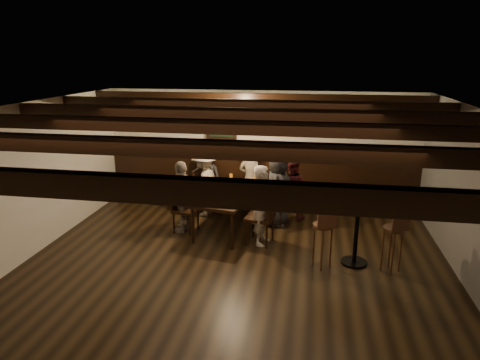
% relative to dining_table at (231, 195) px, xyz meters
% --- Properties ---
extents(room, '(7.00, 7.00, 7.00)m').
position_rel_dining_table_xyz_m(room, '(0.06, 0.18, 0.44)').
color(room, black).
rests_on(room, ground).
extents(dining_table, '(1.15, 1.95, 0.69)m').
position_rel_dining_table_xyz_m(dining_table, '(0.00, 0.00, 0.00)').
color(dining_table, black).
rests_on(dining_table, floor).
extents(chair_left_near, '(0.50, 0.50, 0.93)m').
position_rel_dining_table_xyz_m(chair_left_near, '(-0.62, 0.58, -0.34)').
color(chair_left_near, black).
rests_on(chair_left_near, floor).
extents(chair_left_far, '(0.46, 0.46, 0.86)m').
position_rel_dining_table_xyz_m(chair_left_far, '(-0.79, -0.31, -0.36)').
color(chair_left_far, black).
rests_on(chair_left_far, floor).
extents(chair_right_near, '(0.47, 0.47, 0.88)m').
position_rel_dining_table_xyz_m(chair_right_near, '(0.79, 0.31, -0.36)').
color(chair_right_near, black).
rests_on(chair_right_near, floor).
extents(chair_right_far, '(0.52, 0.52, 0.97)m').
position_rel_dining_table_xyz_m(chair_right_far, '(0.62, -0.58, -0.33)').
color(chair_right_far, black).
rests_on(chair_right_far, floor).
extents(person_bench_left, '(0.68, 0.51, 1.26)m').
position_rel_dining_table_xyz_m(person_bench_left, '(-0.71, 1.05, 0.00)').
color(person_bench_left, '#272729').
rests_on(person_bench_left, floor).
extents(person_bench_centre, '(0.53, 0.40, 1.31)m').
position_rel_dining_table_xyz_m(person_bench_centre, '(0.20, 1.03, 0.03)').
color(person_bench_centre, gray).
rests_on(person_bench_centre, floor).
extents(person_bench_right, '(0.66, 0.56, 1.21)m').
position_rel_dining_table_xyz_m(person_bench_right, '(1.05, 0.71, -0.03)').
color(person_bench_right, maroon).
rests_on(person_bench_right, floor).
extents(person_left_near, '(0.64, 0.93, 1.32)m').
position_rel_dining_table_xyz_m(person_left_near, '(-0.65, 0.58, 0.03)').
color(person_left_near, '#B2A697').
rests_on(person_left_near, floor).
extents(person_left_far, '(0.46, 0.82, 1.31)m').
position_rel_dining_table_xyz_m(person_left_far, '(-0.82, -0.30, 0.03)').
color(person_left_far, gray).
rests_on(person_left_far, floor).
extents(person_right_near, '(0.57, 0.76, 1.41)m').
position_rel_dining_table_xyz_m(person_right_near, '(0.82, 0.30, 0.08)').
color(person_right_near, '#292A2C').
rests_on(person_right_near, floor).
extents(person_right_far, '(0.41, 0.55, 1.36)m').
position_rel_dining_table_xyz_m(person_right_far, '(0.65, -0.58, 0.05)').
color(person_right_far, '#BEB6A0').
rests_on(person_right_far, floor).
extents(pint_a, '(0.07, 0.07, 0.14)m').
position_rel_dining_table_xyz_m(pint_a, '(-0.14, 0.74, 0.13)').
color(pint_a, '#BF7219').
rests_on(pint_a, dining_table).
extents(pint_b, '(0.07, 0.07, 0.14)m').
position_rel_dining_table_xyz_m(pint_b, '(0.37, 0.59, 0.13)').
color(pint_b, '#BF7219').
rests_on(pint_b, dining_table).
extents(pint_c, '(0.07, 0.07, 0.14)m').
position_rel_dining_table_xyz_m(pint_c, '(-0.28, 0.15, 0.13)').
color(pint_c, '#BF7219').
rests_on(pint_c, dining_table).
extents(pint_d, '(0.07, 0.07, 0.14)m').
position_rel_dining_table_xyz_m(pint_d, '(0.33, 0.14, 0.13)').
color(pint_d, silver).
rests_on(pint_d, dining_table).
extents(pint_e, '(0.07, 0.07, 0.14)m').
position_rel_dining_table_xyz_m(pint_e, '(-0.30, -0.40, 0.13)').
color(pint_e, '#BF7219').
rests_on(pint_e, dining_table).
extents(pint_f, '(0.07, 0.07, 0.14)m').
position_rel_dining_table_xyz_m(pint_f, '(0.09, -0.58, 0.13)').
color(pint_f, silver).
rests_on(pint_f, dining_table).
extents(pint_g, '(0.07, 0.07, 0.14)m').
position_rel_dining_table_xyz_m(pint_g, '(-0.10, -0.80, 0.13)').
color(pint_g, '#BF7219').
rests_on(pint_g, dining_table).
extents(plate_near, '(0.24, 0.24, 0.01)m').
position_rel_dining_table_xyz_m(plate_near, '(-0.28, -0.66, 0.06)').
color(plate_near, white).
rests_on(plate_near, dining_table).
extents(plate_far, '(0.24, 0.24, 0.01)m').
position_rel_dining_table_xyz_m(plate_far, '(0.12, -0.33, 0.06)').
color(plate_far, white).
rests_on(plate_far, dining_table).
extents(condiment_caddy, '(0.15, 0.10, 0.12)m').
position_rel_dining_table_xyz_m(condiment_caddy, '(-0.01, -0.05, 0.12)').
color(condiment_caddy, black).
rests_on(condiment_caddy, dining_table).
extents(candle, '(0.05, 0.05, 0.05)m').
position_rel_dining_table_xyz_m(candle, '(0.17, 0.27, 0.08)').
color(candle, beige).
rests_on(candle, dining_table).
extents(high_top_table, '(0.54, 0.54, 0.97)m').
position_rel_dining_table_xyz_m(high_top_table, '(2.13, -1.08, 0.00)').
color(high_top_table, black).
rests_on(high_top_table, floor).
extents(bar_stool_left, '(0.33, 0.34, 0.98)m').
position_rel_dining_table_xyz_m(bar_stool_left, '(1.63, -1.28, -0.27)').
color(bar_stool_left, '#3B2412').
rests_on(bar_stool_left, floor).
extents(bar_stool_right, '(0.34, 0.35, 0.98)m').
position_rel_dining_table_xyz_m(bar_stool_right, '(2.63, -1.23, -0.27)').
color(bar_stool_right, '#3B2412').
rests_on(bar_stool_right, floor).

